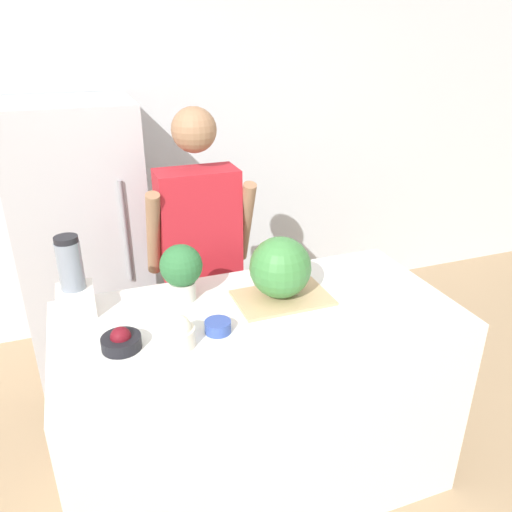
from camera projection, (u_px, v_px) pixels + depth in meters
wall_back at (171, 147)px, 3.47m from camera, size 8.00×0.06×2.60m
counter_island at (259, 400)px, 2.32m from camera, size 1.71×0.83×0.94m
refrigerator at (85, 241)px, 3.10m from camera, size 0.73×0.75×1.69m
person at (201, 264)px, 2.71m from camera, size 0.56×0.27×1.71m
cutting_board at (282, 298)px, 2.24m from camera, size 0.42×0.28×0.01m
watermelon at (280, 267)px, 2.19m from camera, size 0.27×0.27×0.27m
bowl_cherries at (121, 341)px, 1.88m from camera, size 0.15×0.15×0.09m
bowl_cream at (177, 333)px, 1.89m from camera, size 0.14×0.14×0.13m
bowl_small_blue at (218, 327)px, 1.99m from camera, size 0.11×0.11×0.05m
blender at (73, 284)px, 2.07m from camera, size 0.15×0.15×0.35m
potted_plant at (181, 269)px, 2.18m from camera, size 0.19×0.19×0.26m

